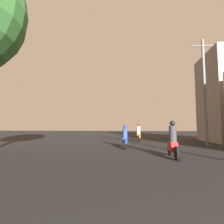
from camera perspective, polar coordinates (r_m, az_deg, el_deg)
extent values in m
cylinder|color=black|center=(8.99, 18.32, -11.47)|extent=(0.10, 0.57, 0.57)
cylinder|color=black|center=(7.74, 20.38, -12.53)|extent=(0.10, 0.57, 0.57)
cube|color=red|center=(8.34, 19.23, -10.58)|extent=(0.30, 0.70, 0.41)
cylinder|color=black|center=(8.73, 18.54, -8.34)|extent=(0.60, 0.04, 0.04)
cylinder|color=#2D2D33|center=(8.23, 19.23, -6.79)|extent=(0.32, 0.32, 0.70)
sphere|color=black|center=(8.23, 19.14, -3.50)|extent=(0.24, 0.24, 0.24)
cylinder|color=black|center=(12.33, 4.40, -9.74)|extent=(0.10, 0.62, 0.62)
cylinder|color=black|center=(10.93, 4.16, -10.37)|extent=(0.10, 0.62, 0.62)
cube|color=#1E389E|center=(11.62, 4.28, -9.25)|extent=(0.30, 0.87, 0.32)
cylinder|color=black|center=(12.05, 4.35, -7.85)|extent=(0.60, 0.04, 0.04)
cylinder|color=navy|center=(11.50, 4.25, -6.94)|extent=(0.32, 0.32, 0.62)
sphere|color=navy|center=(11.49, 4.24, -4.79)|extent=(0.24, 0.24, 0.24)
cylinder|color=black|center=(17.68, 8.58, -8.21)|extent=(0.10, 0.63, 0.63)
cylinder|color=black|center=(16.30, 8.78, -8.49)|extent=(0.10, 0.63, 0.63)
cube|color=orange|center=(16.98, 8.66, -7.64)|extent=(0.30, 0.87, 0.42)
cylinder|color=black|center=(17.42, 8.59, -6.55)|extent=(0.60, 0.04, 0.04)
cylinder|color=silver|center=(16.88, 8.65, -5.81)|extent=(0.32, 0.32, 0.67)
sphere|color=#A51919|center=(16.87, 8.63, -4.26)|extent=(0.24, 0.24, 0.24)
cylinder|color=slate|center=(14.85, 28.02, 6.02)|extent=(0.20, 0.20, 8.04)
cylinder|color=slate|center=(15.86, 27.48, 18.62)|extent=(1.60, 0.10, 0.10)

